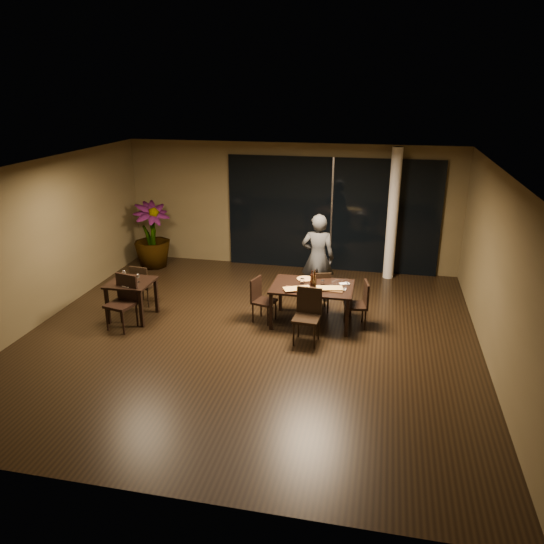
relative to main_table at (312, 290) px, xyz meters
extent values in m
plane|color=black|center=(-1.00, -0.80, -0.68)|extent=(8.00, 8.00, 0.00)
cube|color=brown|center=(-1.00, 3.25, 0.82)|extent=(8.00, 0.10, 3.00)
cube|color=brown|center=(-1.00, -4.85, 0.82)|extent=(8.00, 0.10, 3.00)
cube|color=brown|center=(-5.05, -0.80, 0.82)|extent=(0.10, 8.00, 3.00)
cube|color=brown|center=(3.05, -0.80, 0.82)|extent=(0.10, 8.00, 3.00)
cube|color=silver|center=(-1.00, -0.80, 2.34)|extent=(8.00, 8.00, 0.04)
cube|color=black|center=(0.00, 3.16, 0.67)|extent=(5.00, 0.06, 2.70)
cylinder|color=silver|center=(1.40, 2.85, 0.82)|extent=(0.24, 0.24, 3.00)
cube|color=black|center=(0.00, 0.00, 0.05)|extent=(1.50, 1.00, 0.04)
cube|color=black|center=(-0.69, -0.44, -0.32)|extent=(0.06, 0.06, 0.71)
cube|color=black|center=(0.69, -0.44, -0.32)|extent=(0.06, 0.06, 0.71)
cube|color=black|center=(-0.69, 0.44, -0.32)|extent=(0.06, 0.06, 0.71)
cube|color=black|center=(0.69, 0.44, -0.32)|extent=(0.06, 0.06, 0.71)
cube|color=black|center=(-3.40, -0.50, 0.05)|extent=(0.80, 0.80, 0.04)
cube|color=black|center=(-3.74, -0.84, -0.32)|extent=(0.06, 0.06, 0.71)
cube|color=black|center=(-3.06, -0.84, -0.32)|extent=(0.06, 0.06, 0.71)
cube|color=black|center=(-3.74, -0.16, -0.32)|extent=(0.06, 0.06, 0.71)
cube|color=black|center=(-3.06, -0.16, -0.32)|extent=(0.06, 0.06, 0.71)
cube|color=black|center=(0.05, 0.60, -0.27)|extent=(0.50, 0.50, 0.04)
cylinder|color=black|center=(0.15, 0.81, -0.47)|extent=(0.03, 0.03, 0.40)
cylinder|color=black|center=(-0.16, 0.71, -0.47)|extent=(0.03, 0.03, 0.40)
cylinder|color=black|center=(0.25, 0.50, -0.47)|extent=(0.03, 0.03, 0.40)
cylinder|color=black|center=(-0.06, 0.40, -0.47)|extent=(0.03, 0.03, 0.40)
cube|color=black|center=(0.10, 0.43, -0.05)|extent=(0.39, 0.16, 0.45)
cube|color=black|center=(0.02, -0.83, -0.22)|extent=(0.47, 0.47, 0.05)
cylinder|color=black|center=(-0.17, -1.00, -0.45)|extent=(0.04, 0.04, 0.46)
cylinder|color=black|center=(0.19, -1.02, -0.45)|extent=(0.04, 0.04, 0.46)
cylinder|color=black|center=(-0.15, -0.64, -0.45)|extent=(0.04, 0.04, 0.46)
cylinder|color=black|center=(0.21, -0.66, -0.45)|extent=(0.04, 0.04, 0.46)
cube|color=black|center=(0.03, -0.63, 0.03)|extent=(0.45, 0.07, 0.51)
cube|color=black|center=(-0.89, -0.11, -0.27)|extent=(0.48, 0.48, 0.04)
cylinder|color=black|center=(-0.78, -0.31, -0.47)|extent=(0.03, 0.03, 0.40)
cylinder|color=black|center=(-0.70, 0.00, -0.47)|extent=(0.03, 0.03, 0.40)
cylinder|color=black|center=(-1.09, -0.22, -0.47)|extent=(0.03, 0.03, 0.40)
cylinder|color=black|center=(-1.00, 0.09, -0.47)|extent=(0.03, 0.03, 0.40)
cube|color=black|center=(-1.06, -0.06, -0.05)|extent=(0.14, 0.39, 0.45)
cube|color=black|center=(0.81, 0.02, -0.26)|extent=(0.48, 0.48, 0.05)
cylinder|color=black|center=(0.61, 0.15, -0.47)|extent=(0.03, 0.03, 0.42)
cylinder|color=black|center=(0.68, -0.18, -0.47)|extent=(0.03, 0.03, 0.42)
cylinder|color=black|center=(0.94, 0.22, -0.47)|extent=(0.03, 0.03, 0.42)
cylinder|color=black|center=(1.00, -0.11, -0.47)|extent=(0.03, 0.03, 0.42)
cube|color=black|center=(0.99, 0.06, -0.03)|extent=(0.12, 0.41, 0.46)
cube|color=black|center=(-3.47, 0.21, -0.27)|extent=(0.44, 0.44, 0.04)
cylinder|color=black|center=(-3.29, 0.35, -0.47)|extent=(0.03, 0.03, 0.40)
cylinder|color=black|center=(-3.62, 0.39, -0.47)|extent=(0.03, 0.03, 0.40)
cylinder|color=black|center=(-3.33, 0.03, -0.47)|extent=(0.03, 0.03, 0.40)
cylinder|color=black|center=(-3.65, 0.07, -0.47)|extent=(0.03, 0.03, 0.40)
cube|color=black|center=(-3.50, 0.03, -0.05)|extent=(0.40, 0.08, 0.45)
cube|color=black|center=(-3.39, -0.98, -0.20)|extent=(0.56, 0.56, 0.05)
cylinder|color=black|center=(-3.62, -1.12, -0.44)|extent=(0.04, 0.04, 0.47)
cylinder|color=black|center=(-3.25, -1.20, -0.44)|extent=(0.04, 0.04, 0.47)
cylinder|color=black|center=(-3.53, -0.75, -0.44)|extent=(0.04, 0.04, 0.47)
cylinder|color=black|center=(-3.16, -0.84, -0.44)|extent=(0.04, 0.04, 0.47)
cube|color=black|center=(-3.34, -0.77, 0.06)|extent=(0.46, 0.15, 0.53)
imported|color=#2A2C2E|center=(-0.06, 1.15, 0.24)|extent=(0.63, 0.42, 1.84)
imported|color=#204416|center=(-4.28, 2.44, 0.12)|extent=(1.23, 1.23, 1.59)
cube|color=#402214|center=(-0.24, -0.27, 0.08)|extent=(0.52, 0.31, 0.01)
cube|color=#4B2F18|center=(0.33, -0.13, 0.08)|extent=(0.52, 0.28, 0.01)
cylinder|color=#B41E14|center=(-0.19, 0.31, 0.08)|extent=(0.30, 0.30, 0.01)
cylinder|color=white|center=(-0.21, 0.09, 0.12)|extent=(0.08, 0.08, 0.10)
cylinder|color=white|center=(0.17, 0.11, 0.12)|extent=(0.07, 0.07, 0.08)
cube|color=white|center=(0.53, -0.08, 0.08)|extent=(0.19, 0.13, 0.01)
cube|color=white|center=(0.57, 0.21, 0.08)|extent=(0.20, 0.16, 0.01)
cube|color=white|center=(-3.36, -0.74, 0.08)|extent=(0.20, 0.16, 0.01)
camera|label=1|loc=(1.18, -9.11, 3.62)|focal=35.00mm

